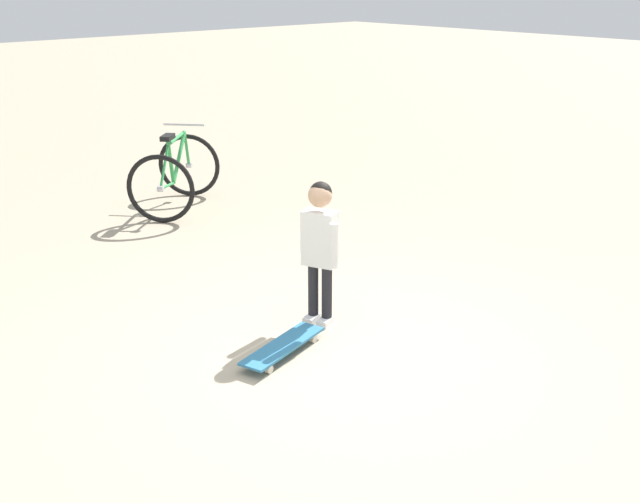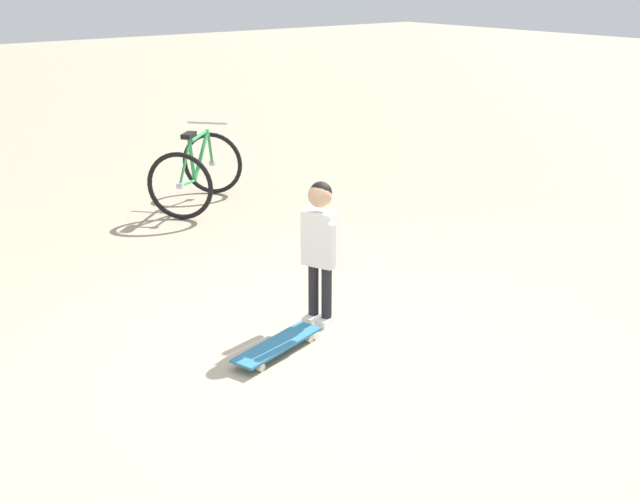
{
  "view_description": "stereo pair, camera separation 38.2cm",
  "coord_description": "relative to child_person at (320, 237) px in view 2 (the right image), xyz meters",
  "views": [
    {
      "loc": [
        3.2,
        3.3,
        2.45
      ],
      "look_at": [
        -0.36,
        -0.6,
        0.55
      ],
      "focal_mm": 44.18,
      "sensor_mm": 36.0,
      "label": 1
    },
    {
      "loc": [
        2.91,
        3.55,
        2.45
      ],
      "look_at": [
        -0.36,
        -0.6,
        0.55
      ],
      "focal_mm": 44.18,
      "sensor_mm": 36.0,
      "label": 2
    }
  ],
  "objects": [
    {
      "name": "bicycle_mid",
      "position": [
        -0.82,
        -3.19,
        -0.28
      ],
      "size": [
        1.28,
        1.23,
        0.85
      ],
      "color": "black",
      "rests_on": "ground"
    },
    {
      "name": "ground_plane",
      "position": [
        0.36,
        0.59,
        -0.66
      ],
      "size": [
        50.0,
        50.0,
        0.0
      ],
      "primitive_type": "plane",
      "color": "tan"
    },
    {
      "name": "child_person",
      "position": [
        0.0,
        0.0,
        0.0
      ],
      "size": [
        0.24,
        0.41,
        1.06
      ],
      "color": "black",
      "rests_on": "ground"
    },
    {
      "name": "skateboard",
      "position": [
        0.54,
        0.22,
        -0.6
      ],
      "size": [
        0.77,
        0.38,
        0.07
      ],
      "color": "teal",
      "rests_on": "ground"
    }
  ]
}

